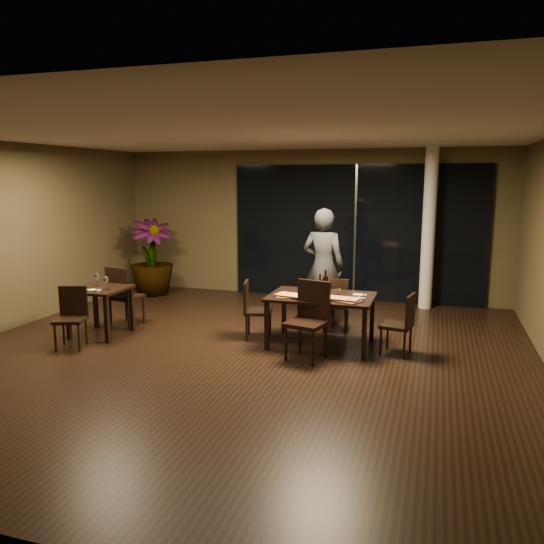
{
  "coord_description": "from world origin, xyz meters",
  "views": [
    {
      "loc": [
        2.56,
        -6.57,
        2.42
      ],
      "look_at": [
        0.24,
        0.83,
        1.05
      ],
      "focal_mm": 35.0,
      "sensor_mm": 36.0,
      "label": 1
    }
  ],
  "objects_px": {
    "chair_main_left": "(253,307)",
    "chair_main_near": "(309,316)",
    "chair_side_near": "(72,314)",
    "bottle_a": "(320,284)",
    "chair_side_far": "(123,293)",
    "potted_plant": "(152,257)",
    "diner": "(323,267)",
    "main_table": "(321,300)",
    "bottle_c": "(325,282)",
    "bottle_b": "(326,286)",
    "chair_main_far": "(335,302)",
    "side_table": "(100,296)",
    "chair_main_right": "(402,321)"
  },
  "relations": [
    {
      "from": "chair_main_left",
      "to": "chair_main_near",
      "type": "bearing_deg",
      "value": -134.98
    },
    {
      "from": "chair_side_near",
      "to": "bottle_a",
      "type": "height_order",
      "value": "bottle_a"
    },
    {
      "from": "chair_side_far",
      "to": "potted_plant",
      "type": "height_order",
      "value": "potted_plant"
    },
    {
      "from": "diner",
      "to": "bottle_a",
      "type": "distance_m",
      "value": 1.12
    },
    {
      "from": "chair_main_near",
      "to": "main_table",
      "type": "bearing_deg",
      "value": 100.36
    },
    {
      "from": "bottle_a",
      "to": "bottle_c",
      "type": "height_order",
      "value": "bottle_c"
    },
    {
      "from": "chair_main_near",
      "to": "bottle_c",
      "type": "bearing_deg",
      "value": 98.98
    },
    {
      "from": "chair_side_far",
      "to": "chair_side_near",
      "type": "relative_size",
      "value": 1.14
    },
    {
      "from": "chair_side_near",
      "to": "bottle_b",
      "type": "distance_m",
      "value": 3.72
    },
    {
      "from": "chair_side_near",
      "to": "diner",
      "type": "xyz_separation_m",
      "value": [
        3.23,
        2.28,
        0.49
      ]
    },
    {
      "from": "bottle_a",
      "to": "diner",
      "type": "bearing_deg",
      "value": 99.55
    },
    {
      "from": "chair_main_near",
      "to": "potted_plant",
      "type": "xyz_separation_m",
      "value": [
        -4.1,
        2.93,
        0.2
      ]
    },
    {
      "from": "chair_main_far",
      "to": "chair_side_near",
      "type": "xyz_separation_m",
      "value": [
        -3.52,
        -1.85,
        -0.01
      ]
    },
    {
      "from": "chair_main_far",
      "to": "chair_main_near",
      "type": "bearing_deg",
      "value": 80.82
    },
    {
      "from": "diner",
      "to": "potted_plant",
      "type": "height_order",
      "value": "diner"
    },
    {
      "from": "main_table",
      "to": "bottle_c",
      "type": "bearing_deg",
      "value": 79.54
    },
    {
      "from": "main_table",
      "to": "diner",
      "type": "xyz_separation_m",
      "value": [
        -0.22,
        1.15,
        0.3
      ]
    },
    {
      "from": "chair_main_far",
      "to": "bottle_a",
      "type": "distance_m",
      "value": 0.8
    },
    {
      "from": "chair_main_far",
      "to": "chair_side_far",
      "type": "distance_m",
      "value": 3.49
    },
    {
      "from": "chair_main_near",
      "to": "diner",
      "type": "xyz_separation_m",
      "value": [
        -0.18,
        1.73,
        0.39
      ]
    },
    {
      "from": "diner",
      "to": "bottle_c",
      "type": "height_order",
      "value": "diner"
    },
    {
      "from": "chair_main_left",
      "to": "diner",
      "type": "distance_m",
      "value": 1.48
    },
    {
      "from": "main_table",
      "to": "potted_plant",
      "type": "distance_m",
      "value": 4.76
    },
    {
      "from": "main_table",
      "to": "side_table",
      "type": "xyz_separation_m",
      "value": [
        -3.4,
        -0.5,
        -0.05
      ]
    },
    {
      "from": "chair_side_far",
      "to": "bottle_c",
      "type": "xyz_separation_m",
      "value": [
        3.38,
        0.1,
        0.37
      ]
    },
    {
      "from": "main_table",
      "to": "chair_main_right",
      "type": "xyz_separation_m",
      "value": [
        1.16,
        -0.1,
        -0.19
      ]
    },
    {
      "from": "main_table",
      "to": "chair_main_near",
      "type": "distance_m",
      "value": 0.59
    },
    {
      "from": "side_table",
      "to": "potted_plant",
      "type": "xyz_separation_m",
      "value": [
        -0.73,
        2.85,
        0.17
      ]
    },
    {
      "from": "side_table",
      "to": "bottle_c",
      "type": "distance_m",
      "value": 3.5
    },
    {
      "from": "bottle_a",
      "to": "bottle_b",
      "type": "xyz_separation_m",
      "value": [
        0.1,
        -0.03,
        -0.01
      ]
    },
    {
      "from": "chair_side_near",
      "to": "potted_plant",
      "type": "xyz_separation_m",
      "value": [
        -0.69,
        3.48,
        0.3
      ]
    },
    {
      "from": "diner",
      "to": "chair_main_far",
      "type": "bearing_deg",
      "value": 131.28
    },
    {
      "from": "chair_side_far",
      "to": "diner",
      "type": "xyz_separation_m",
      "value": [
        3.13,
        1.11,
        0.42
      ]
    },
    {
      "from": "chair_main_left",
      "to": "bottle_a",
      "type": "xyz_separation_m",
      "value": [
        1.03,
        0.01,
        0.41
      ]
    },
    {
      "from": "side_table",
      "to": "bottle_c",
      "type": "xyz_separation_m",
      "value": [
        3.43,
        0.64,
        0.3
      ]
    },
    {
      "from": "chair_main_far",
      "to": "chair_side_near",
      "type": "distance_m",
      "value": 3.98
    },
    {
      "from": "chair_side_near",
      "to": "diner",
      "type": "height_order",
      "value": "diner"
    },
    {
      "from": "chair_main_near",
      "to": "chair_main_right",
      "type": "distance_m",
      "value": 1.29
    },
    {
      "from": "main_table",
      "to": "chair_main_far",
      "type": "distance_m",
      "value": 0.75
    },
    {
      "from": "chair_main_right",
      "to": "bottle_c",
      "type": "distance_m",
      "value": 1.24
    },
    {
      "from": "chair_side_far",
      "to": "potted_plant",
      "type": "relative_size",
      "value": 0.63
    },
    {
      "from": "chair_main_left",
      "to": "chair_main_right",
      "type": "xyz_separation_m",
      "value": [
        2.22,
        -0.14,
        -0.01
      ]
    },
    {
      "from": "chair_side_far",
      "to": "side_table",
      "type": "bearing_deg",
      "value": 93.09
    },
    {
      "from": "side_table",
      "to": "chair_main_left",
      "type": "relative_size",
      "value": 0.9
    },
    {
      "from": "side_table",
      "to": "bottle_b",
      "type": "relative_size",
      "value": 2.78
    },
    {
      "from": "side_table",
      "to": "chair_main_far",
      "type": "xyz_separation_m",
      "value": [
        3.48,
        1.22,
        -0.13
      ]
    },
    {
      "from": "chair_main_far",
      "to": "chair_main_left",
      "type": "xyz_separation_m",
      "value": [
        -1.14,
        -0.68,
        -0.0
      ]
    },
    {
      "from": "side_table",
      "to": "bottle_b",
      "type": "xyz_separation_m",
      "value": [
        3.47,
        0.51,
        0.27
      ]
    },
    {
      "from": "chair_main_right",
      "to": "bottle_a",
      "type": "relative_size",
      "value": 2.79
    },
    {
      "from": "side_table",
      "to": "chair_side_near",
      "type": "height_order",
      "value": "chair_side_near"
    }
  ]
}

